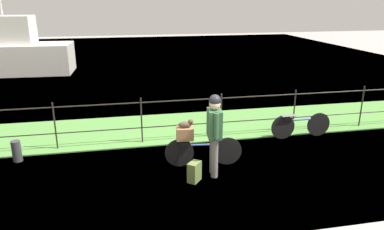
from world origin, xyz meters
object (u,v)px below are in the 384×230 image
cyclist_person (214,128)px  bicycle_parked (300,125)px  terrier_dog (186,124)px  moored_boat_near (8,53)px  bicycle_main (203,151)px  mooring_bollard (17,151)px  backpack_on_paving (194,172)px  wooden_crate (185,133)px

cyclist_person → bicycle_parked: bearing=30.2°
terrier_dog → moored_boat_near: moored_boat_near is taller
bicycle_parked → moored_boat_near: 14.08m
bicycle_main → mooring_bollard: 4.07m
terrier_dog → bicycle_parked: terrier_dog is taller
mooring_bollard → terrier_dog: bearing=-15.0°
bicycle_main → backpack_on_paving: 0.74m
wooden_crate → mooring_bollard: 3.73m
wooden_crate → terrier_dog: 0.21m
mooring_bollard → bicycle_parked: size_ratio=0.29×
mooring_bollard → bicycle_parked: bearing=0.8°
cyclist_person → mooring_bollard: cyclist_person is taller
bicycle_main → mooring_bollard: bearing=165.7°
backpack_on_paving → mooring_bollard: (-3.62, 1.66, 0.04)m
wooden_crate → terrier_dog: size_ratio=1.09×
backpack_on_paving → bicycle_parked: size_ratio=0.25×
terrier_dog → mooring_bollard: size_ratio=0.68×
backpack_on_paving → bicycle_parked: bicycle_parked is taller
terrier_dog → cyclist_person: 0.69m
cyclist_person → mooring_bollard: bearing=160.1°
wooden_crate → backpack_on_paving: bearing=-85.5°
wooden_crate → backpack_on_paving: (0.06, -0.70, -0.54)m
cyclist_person → backpack_on_paving: bearing=-156.1°
bicycle_main → terrier_dog: bearing=173.9°
mooring_bollard → bicycle_parked: 6.76m
wooden_crate → terrier_dog: terrier_dog is taller
terrier_dog → cyclist_person: bearing=-47.0°
backpack_on_paving → mooring_bollard: size_ratio=0.85×
cyclist_person → mooring_bollard: (-4.06, 1.47, -0.77)m
moored_boat_near → mooring_bollard: bearing=-75.1°
wooden_crate → bicycle_main: bearing=-6.1°
bicycle_parked → wooden_crate: bearing=-161.6°
bicycle_main → moored_boat_near: moored_boat_near is taller
bicycle_parked → mooring_bollard: bearing=-179.2°
cyclist_person → bicycle_main: bearing=104.7°
bicycle_main → cyclist_person: size_ratio=0.97×
terrier_dog → bicycle_parked: 3.40m
cyclist_person → mooring_bollard: 4.39m
terrier_dog → cyclist_person: (0.47, -0.50, 0.05)m
moored_boat_near → terrier_dog: bearing=-60.8°
bicycle_main → moored_boat_near: size_ratio=0.28×
terrier_dog → moored_boat_near: 13.06m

